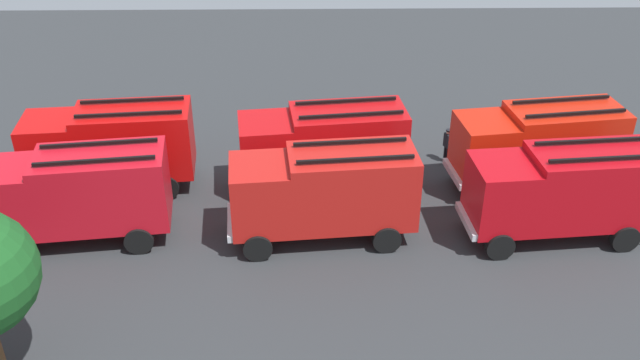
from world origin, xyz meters
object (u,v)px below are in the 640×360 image
object	(u,v)px
firefighter_0	(447,144)
firefighter_1	(576,145)
fire_truck_5	(75,192)
traffic_cone_0	(170,161)
fire_truck_1	(324,145)
fire_truck_4	(324,190)
fire_truck_0	(538,143)
fire_truck_3	(563,189)
traffic_cone_1	(591,201)
fire_truck_2	(111,144)

from	to	relation	value
firefighter_0	firefighter_1	distance (m)	5.92
fire_truck_5	traffic_cone_0	xyz separation A→B (m)	(-2.44, -5.70, -1.85)
fire_truck_1	fire_truck_4	bearing A→B (deg)	82.79
traffic_cone_0	fire_truck_4	bearing A→B (deg)	140.79
fire_truck_0	firefighter_1	world-z (taller)	fire_truck_0
fire_truck_1	fire_truck_5	size ratio (longest dim) A/B	1.00
fire_truck_5	fire_truck_4	bearing A→B (deg)	173.02
fire_truck_3	fire_truck_5	distance (m)	18.53
fire_truck_4	traffic_cone_1	bearing A→B (deg)	-175.76
fire_truck_3	firefighter_0	xyz separation A→B (m)	(3.24, -6.07, -1.22)
fire_truck_4	traffic_cone_0	distance (m)	9.23
fire_truck_2	traffic_cone_0	world-z (taller)	fire_truck_2
fire_truck_0	fire_truck_4	bearing A→B (deg)	14.15
fire_truck_1	traffic_cone_1	distance (m)	11.45
fire_truck_2	traffic_cone_1	bearing A→B (deg)	168.84
fire_truck_3	fire_truck_4	distance (m)	9.09
fire_truck_0	firefighter_0	bearing A→B (deg)	-41.96
fire_truck_4	firefighter_1	distance (m)	13.11
fire_truck_2	traffic_cone_1	xyz separation A→B (m)	(-20.25, 2.08, -1.79)
fire_truck_3	firefighter_1	world-z (taller)	fire_truck_3
fire_truck_5	fire_truck_3	bearing A→B (deg)	172.80
fire_truck_0	fire_truck_4	size ratio (longest dim) A/B	1.01
fire_truck_1	firefighter_1	distance (m)	11.94
fire_truck_4	firefighter_0	bearing A→B (deg)	-139.59
fire_truck_0	firefighter_1	size ratio (longest dim) A/B	4.22
fire_truck_1	fire_truck_2	xyz separation A→B (m)	(9.09, -0.24, 0.00)
fire_truck_2	fire_truck_5	world-z (taller)	same
fire_truck_2	fire_truck_4	bearing A→B (deg)	151.11
firefighter_0	traffic_cone_1	xyz separation A→B (m)	(-5.36, 4.11, -0.57)
firefighter_0	firefighter_1	world-z (taller)	firefighter_1
traffic_cone_1	fire_truck_3	bearing A→B (deg)	42.82
firefighter_0	fire_truck_4	bearing A→B (deg)	-152.86
traffic_cone_0	traffic_cone_1	world-z (taller)	traffic_cone_1
firefighter_0	traffic_cone_0	bearing A→B (deg)	162.67
fire_truck_2	traffic_cone_0	distance (m)	3.28
fire_truck_2	fire_truck_3	xyz separation A→B (m)	(-18.14, 4.03, 0.00)
traffic_cone_0	fire_truck_5	bearing A→B (deg)	66.86
fire_truck_3	fire_truck_5	world-z (taller)	same
fire_truck_1	firefighter_0	distance (m)	6.35
fire_truck_5	firefighter_0	xyz separation A→B (m)	(-15.29, -5.98, -1.22)
firefighter_0	traffic_cone_0	distance (m)	12.87
fire_truck_0	fire_truck_1	distance (m)	9.18
fire_truck_5	traffic_cone_1	bearing A→B (deg)	178.25
fire_truck_2	firefighter_0	bearing A→B (deg)	-177.53
firefighter_1	fire_truck_4	bearing A→B (deg)	-24.62
firefighter_0	fire_truck_0	bearing A→B (deg)	-52.93
fire_truck_1	fire_truck_3	xyz separation A→B (m)	(-9.05, 3.79, 0.00)
fire_truck_1	traffic_cone_1	world-z (taller)	fire_truck_1
fire_truck_4	traffic_cone_1	xyz separation A→B (m)	(-11.20, -1.88, -1.79)
firefighter_1	firefighter_0	bearing A→B (deg)	-53.34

